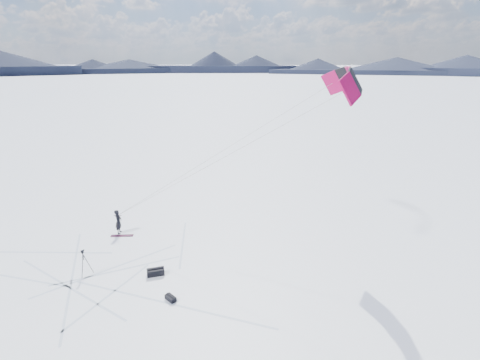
% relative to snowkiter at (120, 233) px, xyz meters
% --- Properties ---
extents(ground, '(1800.00, 1800.00, 0.00)m').
position_rel_snowkiter_xyz_m(ground, '(1.14, -4.18, 0.00)').
color(ground, white).
extents(horizon_hills, '(704.00, 704.42, 8.22)m').
position_rel_snowkiter_xyz_m(horizon_hills, '(1.14, -4.18, 3.24)').
color(horizon_hills, black).
rests_on(horizon_hills, ground).
extents(snow_tracks, '(17.62, 14.39, 0.01)m').
position_rel_snowkiter_xyz_m(snow_tracks, '(0.58, -4.89, 0.00)').
color(snow_tracks, '#ACBCD2').
rests_on(snow_tracks, ground).
extents(snowkiter, '(0.52, 0.70, 1.73)m').
position_rel_snowkiter_xyz_m(snowkiter, '(0.00, 0.00, 0.00)').
color(snowkiter, black).
rests_on(snowkiter, ground).
extents(snowboard, '(1.54, 0.59, 0.04)m').
position_rel_snowkiter_xyz_m(snowboard, '(0.39, -0.41, 0.02)').
color(snowboard, '#651941').
rests_on(snowboard, ground).
extents(tripod, '(0.73, 0.64, 1.52)m').
position_rel_snowkiter_xyz_m(tripod, '(0.49, -4.96, 0.98)').
color(tripod, black).
rests_on(tripod, ground).
extents(gear_bag_a, '(1.06, 0.81, 0.43)m').
position_rel_snowkiter_xyz_m(gear_bag_a, '(4.45, -4.44, 0.19)').
color(gear_bag_a, black).
rests_on(gear_bag_a, ground).
extents(gear_bag_b, '(0.69, 0.61, 0.29)m').
position_rel_snowkiter_xyz_m(gear_bag_b, '(6.02, -6.41, 0.13)').
color(gear_bag_b, black).
rests_on(gear_bag_b, ground).
extents(power_kite, '(15.72, 6.08, 9.85)m').
position_rel_snowkiter_xyz_m(power_kite, '(14.53, 1.12, 10.25)').
color(power_kite, '#AC0748').
rests_on(power_kite, ground).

